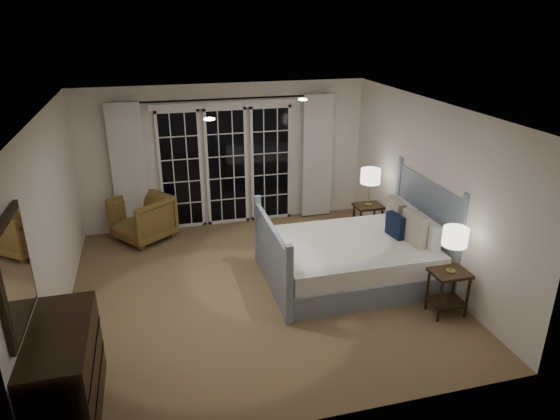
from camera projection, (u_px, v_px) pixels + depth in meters
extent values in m
plane|color=#8D714C|center=(258.00, 289.00, 6.97)|extent=(5.00, 5.00, 0.00)
plane|color=silver|center=(255.00, 109.00, 6.04)|extent=(5.00, 5.00, 0.00)
cube|color=white|center=(50.00, 225.00, 5.91)|extent=(0.02, 5.00, 2.50)
cube|color=white|center=(428.00, 189.00, 7.10)|extent=(0.02, 5.00, 2.50)
cube|color=white|center=(226.00, 156.00, 8.75)|extent=(5.00, 0.02, 2.50)
cube|color=white|center=(319.00, 307.00, 4.26)|extent=(5.00, 0.02, 2.50)
cube|color=black|center=(181.00, 171.00, 8.61)|extent=(0.66, 0.02, 2.02)
cube|color=black|center=(227.00, 167.00, 8.80)|extent=(0.66, 0.02, 2.02)
cube|color=black|center=(271.00, 164.00, 8.99)|extent=(0.66, 0.02, 2.02)
cube|color=white|center=(224.00, 105.00, 8.38)|extent=(2.50, 0.04, 0.10)
cylinder|color=black|center=(224.00, 99.00, 8.29)|extent=(3.50, 0.03, 0.03)
cube|color=silver|center=(129.00, 170.00, 8.29)|extent=(0.55, 0.10, 2.25)
cube|color=silver|center=(317.00, 156.00, 9.07)|extent=(0.55, 0.10, 2.25)
cylinder|color=white|center=(303.00, 100.00, 6.78)|extent=(0.12, 0.12, 0.01)
cylinder|color=white|center=(209.00, 119.00, 5.55)|extent=(0.12, 0.12, 0.01)
cube|color=gray|center=(350.00, 268.00, 7.18)|extent=(2.20, 1.72, 0.32)
cube|color=white|center=(351.00, 250.00, 7.07)|extent=(2.14, 1.66, 0.27)
cube|color=gray|center=(426.00, 226.00, 7.26)|extent=(0.06, 1.72, 1.40)
cube|color=gray|center=(272.00, 258.00, 6.79)|extent=(0.06, 1.72, 0.97)
cube|color=white|center=(426.00, 231.00, 6.90)|extent=(0.14, 0.60, 0.36)
cube|color=white|center=(404.00, 215.00, 7.47)|extent=(0.14, 0.60, 0.36)
cube|color=beige|center=(414.00, 229.00, 6.88)|extent=(0.16, 0.46, 0.45)
cube|color=beige|center=(395.00, 214.00, 7.38)|extent=(0.16, 0.46, 0.45)
cube|color=#131A34|center=(395.00, 225.00, 7.12)|extent=(0.15, 0.35, 0.34)
cube|color=black|center=(450.00, 273.00, 6.20)|extent=(0.46, 0.37, 0.04)
cube|color=black|center=(446.00, 302.00, 6.35)|extent=(0.42, 0.33, 0.03)
cylinder|color=black|center=(440.00, 302.00, 6.13)|extent=(0.04, 0.04, 0.57)
cylinder|color=black|center=(467.00, 297.00, 6.22)|extent=(0.04, 0.04, 0.57)
cylinder|color=black|center=(427.00, 290.00, 6.39)|extent=(0.04, 0.04, 0.57)
cylinder|color=black|center=(454.00, 286.00, 6.48)|extent=(0.04, 0.04, 0.57)
cube|color=black|center=(368.00, 206.00, 8.34)|extent=(0.46, 0.36, 0.04)
cube|color=black|center=(367.00, 228.00, 8.50)|extent=(0.42, 0.33, 0.03)
cylinder|color=black|center=(360.00, 227.00, 8.28)|extent=(0.04, 0.04, 0.56)
cylinder|color=black|center=(381.00, 224.00, 8.37)|extent=(0.04, 0.04, 0.56)
cylinder|color=black|center=(353.00, 220.00, 8.54)|extent=(0.04, 0.04, 0.56)
cylinder|color=black|center=(374.00, 218.00, 8.63)|extent=(0.04, 0.04, 0.56)
cylinder|color=#AD9645|center=(450.00, 271.00, 6.18)|extent=(0.12, 0.12, 0.02)
cylinder|color=#AD9645|center=(452.00, 258.00, 6.12)|extent=(0.02, 0.02, 0.35)
cylinder|color=white|center=(455.00, 237.00, 6.01)|extent=(0.31, 0.31, 0.22)
cylinder|color=#AD9645|center=(369.00, 204.00, 8.33)|extent=(0.12, 0.12, 0.02)
cylinder|color=#AD9645|center=(369.00, 194.00, 8.26)|extent=(0.02, 0.02, 0.37)
cylinder|color=white|center=(371.00, 176.00, 8.15)|extent=(0.32, 0.32, 0.24)
imported|color=brown|center=(143.00, 218.00, 8.35)|extent=(1.17, 1.17, 0.77)
cube|color=black|center=(65.00, 373.00, 4.65)|extent=(0.55, 1.32, 0.93)
cube|color=black|center=(99.00, 381.00, 4.77)|extent=(0.01, 1.29, 0.01)
cube|color=black|center=(95.00, 355.00, 4.66)|extent=(0.01, 1.29, 0.01)
cube|color=black|center=(14.00, 274.00, 4.19)|extent=(0.04, 0.85, 1.00)
cube|color=white|center=(18.00, 274.00, 4.20)|extent=(0.01, 0.73, 0.88)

